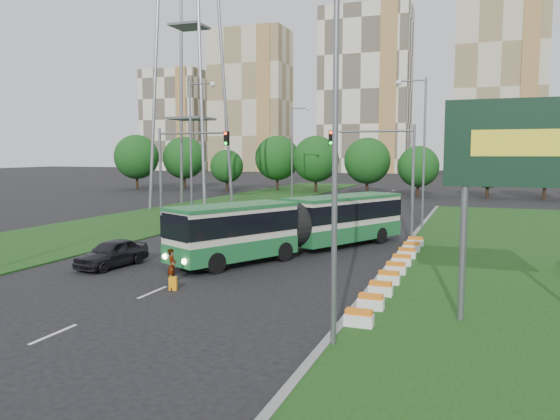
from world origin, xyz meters
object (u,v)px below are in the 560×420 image
at_px(articulated_bus, 293,224).
at_px(pedestrian, 172,266).
at_px(car_left_far, 236,225).
at_px(transmission_pylon, 189,7).
at_px(car_left_near, 112,253).
at_px(billboard, 537,153).
at_px(traffic_mast_left, 179,164).
at_px(traffic_mast_median, 388,165).
at_px(shopping_trolley, 173,284).

xyz_separation_m(articulated_bus, pedestrian, (-2.76, -9.72, -0.94)).
relative_size(articulated_bus, car_left_far, 4.46).
distance_m(car_left_far, pedestrian, 16.50).
xyz_separation_m(transmission_pylon, car_left_near, (11.85, -30.02, -21.25)).
relative_size(billboard, articulated_bus, 0.45).
bearing_deg(traffic_mast_left, articulated_bus, -19.45).
relative_size(traffic_mast_median, traffic_mast_left, 1.00).
bearing_deg(billboard, traffic_mast_left, 146.45).
relative_size(traffic_mast_median, shopping_trolley, 13.57).
bearing_deg(pedestrian, billboard, -113.80).
bearing_deg(billboard, car_left_near, 168.96).
bearing_deg(car_left_near, traffic_mast_median, 50.02).
distance_m(traffic_mast_left, transmission_pylon, 27.03).
xyz_separation_m(traffic_mast_left, car_left_far, (3.31, 2.70, -4.70)).
xyz_separation_m(articulated_bus, car_left_near, (-7.89, -7.45, -1.03)).
xyz_separation_m(traffic_mast_median, car_left_near, (-12.93, -12.02, -4.60)).
relative_size(traffic_mast_left, shopping_trolley, 13.57).
bearing_deg(pedestrian, traffic_mast_median, -46.03).
bearing_deg(articulated_bus, pedestrian, -78.79).
distance_m(traffic_mast_left, articulated_bus, 11.31).
xyz_separation_m(articulated_bus, car_left_far, (-6.81, 6.27, -1.13)).
bearing_deg(pedestrian, car_left_far, -3.20).
bearing_deg(traffic_mast_median, traffic_mast_left, -176.23).
bearing_deg(car_left_near, billboard, -3.93).
xyz_separation_m(transmission_pylon, articulated_bus, (19.74, -22.57, -20.22)).
relative_size(transmission_pylon, articulated_bus, 2.49).
distance_m(traffic_mast_median, car_left_far, 12.86).
height_order(transmission_pylon, car_left_near, transmission_pylon).
distance_m(transmission_pylon, shopping_trolley, 43.52).
bearing_deg(traffic_mast_left, traffic_mast_median, 3.77).
height_order(traffic_mast_median, car_left_near, traffic_mast_median).
height_order(billboard, pedestrian, billboard).
bearing_deg(articulated_bus, car_left_far, 164.35).
bearing_deg(pedestrian, transmission_pylon, 10.33).
bearing_deg(billboard, transmission_pylon, 133.48).
height_order(traffic_mast_median, articulated_bus, traffic_mast_median).
bearing_deg(shopping_trolley, articulated_bus, 56.63).
relative_size(traffic_mast_median, car_left_near, 1.81).
bearing_deg(billboard, articulated_bus, 137.59).
bearing_deg(traffic_mast_median, car_left_near, -137.09).
height_order(billboard, articulated_bus, billboard).
distance_m(articulated_bus, shopping_trolley, 11.06).
relative_size(traffic_mast_median, pedestrian, 4.77).
xyz_separation_m(billboard, traffic_mast_median, (-7.47, 16.00, -0.81)).
relative_size(billboard, car_left_near, 1.81).
height_order(transmission_pylon, articulated_bus, transmission_pylon).
height_order(billboard, traffic_mast_left, same).
distance_m(transmission_pylon, car_left_far, 29.81).
height_order(transmission_pylon, car_left_far, transmission_pylon).
xyz_separation_m(traffic_mast_median, shopping_trolley, (-7.13, -15.33, -5.06)).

